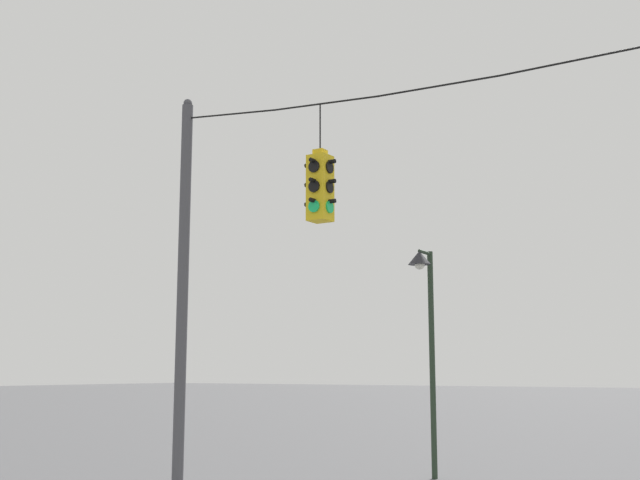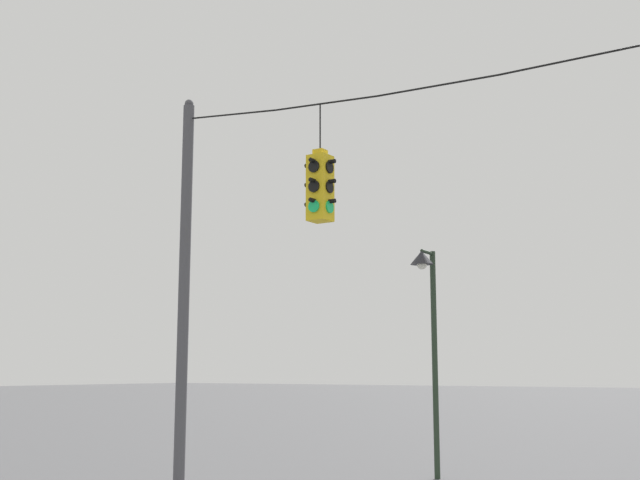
# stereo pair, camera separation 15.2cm
# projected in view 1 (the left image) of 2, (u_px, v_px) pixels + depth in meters

# --- Properties ---
(utility_pole_left) EXTENTS (0.20, 0.20, 7.22)m
(utility_pole_left) POSITION_uv_depth(u_px,v_px,m) (182.00, 292.00, 14.39)
(utility_pole_left) COLOR #4C4C51
(utility_pole_left) RESTS_ON ground_plane
(span_wire) EXTENTS (14.08, 0.03, 0.43)m
(span_wire) POSITION_uv_depth(u_px,v_px,m) (569.00, 52.00, 11.15)
(span_wire) COLOR black
(traffic_light_near_left_pole) EXTENTS (0.58, 0.58, 1.98)m
(traffic_light_near_left_pole) POSITION_uv_depth(u_px,v_px,m) (320.00, 187.00, 13.10)
(traffic_light_near_left_pole) COLOR yellow
(street_lamp) EXTENTS (0.48, 0.83, 4.74)m
(street_lamp) POSITION_uv_depth(u_px,v_px,m) (425.00, 307.00, 16.85)
(street_lamp) COLOR #233323
(street_lamp) RESTS_ON ground_plane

